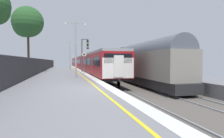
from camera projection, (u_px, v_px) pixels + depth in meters
ground at (145, 96)px, 11.67m from camera, size 17.40×110.00×1.21m
commuter_train_at_platform at (83, 63)px, 44.82m from camera, size 2.83×61.27×3.81m
freight_train_adjacent_track at (105, 62)px, 39.48m from camera, size 2.60×55.30×4.55m
signal_gantry at (84, 51)px, 27.94m from camera, size 1.10×0.24×4.91m
speed_limit_sign at (84, 60)px, 23.98m from camera, size 0.59×0.08×2.78m
platform_lamp_mid at (76, 45)px, 17.59m from camera, size 2.00×0.20×5.28m
platform_lamp_far at (70, 53)px, 35.84m from camera, size 2.00×0.20×5.29m
background_tree_centre at (27, 23)px, 26.63m from camera, size 4.35×4.35×9.36m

